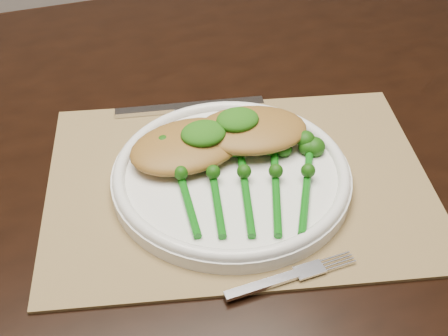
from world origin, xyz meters
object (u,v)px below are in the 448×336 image
object	(u,v)px
chicken_fillet_left	(187,146)
broccolini_bundle	(246,190)
placemat	(239,182)
dining_table	(166,324)
dinner_plate	(231,175)

from	to	relation	value
chicken_fillet_left	broccolini_bundle	world-z (taller)	chicken_fillet_left
chicken_fillet_left	broccolini_bundle	xyz separation A→B (m)	(0.04, -0.09, -0.01)
chicken_fillet_left	broccolini_bundle	bearing A→B (deg)	-71.30
placemat	broccolini_bundle	distance (m)	0.05
dining_table	dinner_plate	world-z (taller)	dinner_plate
dinner_plate	broccolini_bundle	bearing A→B (deg)	-84.91
placemat	dining_table	bearing A→B (deg)	145.27
dinner_plate	chicken_fillet_left	world-z (taller)	chicken_fillet_left
placemat	broccolini_bundle	xyz separation A→B (m)	(-0.01, -0.04, 0.02)
chicken_fillet_left	dining_table	bearing A→B (deg)	120.71
dining_table	dinner_plate	distance (m)	0.41
chicken_fillet_left	broccolini_bundle	distance (m)	0.10
broccolini_bundle	placemat	bearing A→B (deg)	97.89
dining_table	chicken_fillet_left	xyz separation A→B (m)	(0.04, -0.05, 0.41)
dining_table	placemat	world-z (taller)	placemat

